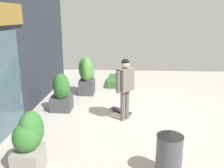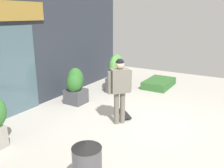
{
  "view_description": "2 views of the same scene",
  "coord_description": "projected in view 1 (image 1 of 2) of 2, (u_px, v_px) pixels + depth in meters",
  "views": [
    {
      "loc": [
        -6.56,
        0.44,
        2.74
      ],
      "look_at": [
        -0.04,
        0.85,
        0.93
      ],
      "focal_mm": 39.86,
      "sensor_mm": 36.0,
      "label": 1
    },
    {
      "loc": [
        -5.22,
        -2.26,
        2.68
      ],
      "look_at": [
        -0.04,
        0.85,
        0.93
      ],
      "focal_mm": 38.62,
      "sensor_mm": 36.0,
      "label": 2
    }
  ],
  "objects": [
    {
      "name": "planter_box_right",
      "position": [
        62.0,
        92.0,
        7.26
      ],
      "size": [
        0.64,
        0.59,
        1.13
      ],
      "color": "#47474C",
      "rests_on": "ground_plane"
    },
    {
      "name": "planter_box_mid",
      "position": [
        87.0,
        74.0,
        8.83
      ],
      "size": [
        0.77,
        0.56,
        1.34
      ],
      "color": "#47474C",
      "rests_on": "ground_plane"
    },
    {
      "name": "trash_bin",
      "position": [
        169.0,
        153.0,
        4.28
      ],
      "size": [
        0.46,
        0.46,
        0.89
      ],
      "color": "#4C4C51",
      "rests_on": "ground_plane"
    },
    {
      "name": "ground_plane",
      "position": [
        142.0,
        116.0,
        7.01
      ],
      "size": [
        12.0,
        12.0,
        0.0
      ],
      "primitive_type": "plane",
      "color": "#B2ADA3"
    },
    {
      "name": "skateboard",
      "position": [
        121.0,
        111.0,
        7.22
      ],
      "size": [
        0.65,
        0.67,
        0.08
      ],
      "rotation": [
        0.0,
        0.0,
        0.82
      ],
      "color": "black",
      "rests_on": "ground_plane"
    },
    {
      "name": "skateboarder",
      "position": [
        125.0,
        83.0,
        6.51
      ],
      "size": [
        0.5,
        0.49,
        1.67
      ],
      "rotation": [
        0.0,
        0.0,
        0.86
      ],
      "color": "#666056",
      "rests_on": "ground_plane"
    },
    {
      "name": "planter_box_left",
      "position": [
        29.0,
        141.0,
        4.41
      ],
      "size": [
        0.7,
        0.5,
        1.11
      ],
      "color": "gray",
      "rests_on": "ground_plane"
    },
    {
      "name": "building_facade",
      "position": [
        19.0,
        53.0,
        6.69
      ],
      "size": [
        8.12,
        0.31,
        3.57
      ],
      "color": "#2D333D",
      "rests_on": "ground_plane"
    },
    {
      "name": "hedge_ledge",
      "position": [
        119.0,
        81.0,
        10.23
      ],
      "size": [
        1.44,
        0.9,
        0.27
      ],
      "primitive_type": "cube",
      "color": "#33662D",
      "rests_on": "ground_plane"
    }
  ]
}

